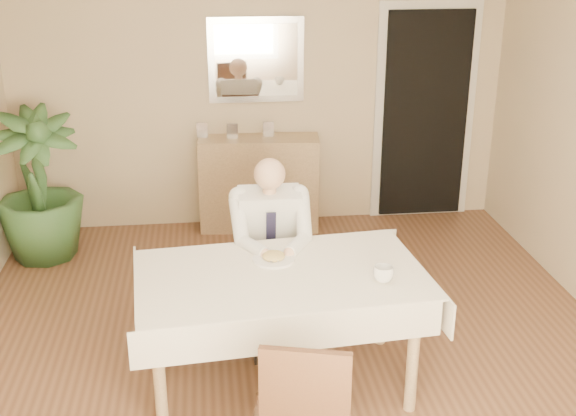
{
  "coord_description": "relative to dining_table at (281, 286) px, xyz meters",
  "views": [
    {
      "loc": [
        -0.51,
        -4.0,
        2.66
      ],
      "look_at": [
        0.0,
        0.35,
        0.95
      ],
      "focal_mm": 45.0,
      "sensor_mm": 36.0,
      "label": 1
    }
  ],
  "objects": [
    {
      "name": "window",
      "position": [
        0.11,
        -2.28,
        0.78
      ],
      "size": [
        1.34,
        0.04,
        1.44
      ],
      "color": "silver",
      "rests_on": "room"
    },
    {
      "name": "fork",
      "position": [
        -0.07,
        0.12,
        0.11
      ],
      "size": [
        0.01,
        0.13,
        0.01
      ],
      "primitive_type": "cylinder",
      "rotation": [
        1.57,
        0.0,
        0.0
      ],
      "color": "silver",
      "rests_on": "dining_table"
    },
    {
      "name": "room",
      "position": [
        0.11,
        0.2,
        0.63
      ],
      "size": [
        5.0,
        5.02,
        2.6
      ],
      "color": "brown",
      "rests_on": "ground"
    },
    {
      "name": "potted_palm",
      "position": [
        -1.82,
        2.08,
        -0.02
      ],
      "size": [
        0.92,
        0.92,
        1.29
      ],
      "primitive_type": "imported",
      "rotation": [
        0.0,
        0.0,
        0.33
      ],
      "color": "#305829",
      "rests_on": "ground"
    },
    {
      "name": "dining_table",
      "position": [
        0.0,
        0.0,
        0.0
      ],
      "size": [
        1.8,
        1.16,
        0.75
      ],
      "rotation": [
        0.0,
        0.0,
        0.09
      ],
      "color": "tan",
      "rests_on": "ground"
    },
    {
      "name": "chair_near",
      "position": [
        -0.01,
        -0.96,
        -0.16
      ],
      "size": [
        0.52,
        0.53,
        0.9
      ],
      "rotation": [
        0.0,
        0.0,
        -0.26
      ],
      "color": "#3B2514",
      "rests_on": "ground"
    },
    {
      "name": "chair_far",
      "position": [
        0.0,
        0.88,
        -0.17
      ],
      "size": [
        0.45,
        0.45,
        0.88
      ],
      "rotation": [
        0.0,
        0.0,
        0.08
      ],
      "color": "#3B2514",
      "rests_on": "ground"
    },
    {
      "name": "food",
      "position": [
        -0.03,
        0.18,
        0.11
      ],
      "size": [
        0.14,
        0.14,
        0.06
      ],
      "primitive_type": "ellipsoid",
      "color": "olive",
      "rests_on": "dining_table"
    },
    {
      "name": "seated_man",
      "position": [
        0.0,
        0.59,
        0.02
      ],
      "size": [
        0.48,
        0.72,
        1.24
      ],
      "color": "white",
      "rests_on": "ground"
    },
    {
      "name": "plate",
      "position": [
        -0.03,
        0.18,
        0.09
      ],
      "size": [
        0.26,
        0.26,
        0.02
      ],
      "primitive_type": "cylinder",
      "color": "white",
      "rests_on": "dining_table"
    },
    {
      "name": "knife",
      "position": [
        0.01,
        0.12,
        0.11
      ],
      "size": [
        0.01,
        0.13,
        0.01
      ],
      "primitive_type": "cylinder",
      "rotation": [
        1.57,
        0.0,
        0.0
      ],
      "color": "silver",
      "rests_on": "dining_table"
    },
    {
      "name": "doorway",
      "position": [
        1.66,
        2.66,
        0.33
      ],
      "size": [
        0.96,
        0.07,
        2.1
      ],
      "color": "silver",
      "rests_on": "ground"
    },
    {
      "name": "coffee_mug",
      "position": [
        0.57,
        -0.17,
        0.13
      ],
      "size": [
        0.15,
        0.15,
        0.09
      ],
      "primitive_type": "imported",
      "rotation": [
        0.0,
        0.0,
        -0.28
      ],
      "color": "white",
      "rests_on": "dining_table"
    },
    {
      "name": "mirror",
      "position": [
        0.07,
        2.66,
        0.88
      ],
      "size": [
        0.86,
        0.04,
        0.76
      ],
      "color": "silver",
      "rests_on": "room"
    },
    {
      "name": "photo_frame_left",
      "position": [
        -0.44,
        2.59,
        0.28
      ],
      "size": [
        0.1,
        0.02,
        0.14
      ],
      "primitive_type": "cube",
      "color": "silver",
      "rests_on": "sideboard"
    },
    {
      "name": "sideboard",
      "position": [
        0.07,
        2.52,
        -0.23
      ],
      "size": [
        1.12,
        0.47,
        0.87
      ],
      "primitive_type": "cube",
      "rotation": [
        0.0,
        0.0,
        -0.1
      ],
      "color": "tan",
      "rests_on": "ground"
    },
    {
      "name": "photo_frame_right",
      "position": [
        0.16,
        2.55,
        0.28
      ],
      "size": [
        0.1,
        0.02,
        0.14
      ],
      "primitive_type": "cube",
      "color": "silver",
      "rests_on": "sideboard"
    },
    {
      "name": "photo_frame_center",
      "position": [
        -0.17,
        2.52,
        0.28
      ],
      "size": [
        0.1,
        0.02,
        0.14
      ],
      "primitive_type": "cube",
      "color": "silver",
      "rests_on": "sideboard"
    }
  ]
}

